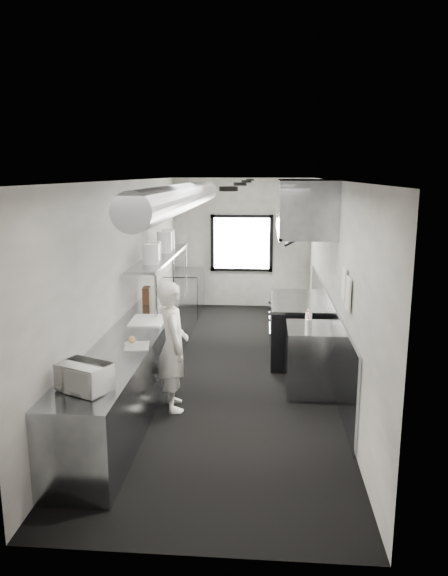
% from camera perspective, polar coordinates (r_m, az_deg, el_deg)
% --- Properties ---
extents(floor, '(3.00, 8.00, 0.01)m').
position_cam_1_polar(floor, '(8.11, 0.53, -8.74)').
color(floor, black).
rests_on(floor, ground).
extents(ceiling, '(3.00, 8.00, 0.01)m').
position_cam_1_polar(ceiling, '(7.57, 0.57, 11.45)').
color(ceiling, silver).
rests_on(ceiling, wall_back).
extents(wall_back, '(3.00, 0.02, 2.80)m').
position_cam_1_polar(wall_back, '(11.66, 1.91, 4.82)').
color(wall_back, silver).
rests_on(wall_back, floor).
extents(wall_front, '(3.00, 0.02, 2.80)m').
position_cam_1_polar(wall_front, '(3.89, -3.59, -10.49)').
color(wall_front, silver).
rests_on(wall_front, floor).
extents(wall_left, '(0.02, 8.00, 2.80)m').
position_cam_1_polar(wall_left, '(7.96, -10.29, 1.15)').
color(wall_left, silver).
rests_on(wall_left, floor).
extents(wall_right, '(0.02, 8.00, 2.80)m').
position_cam_1_polar(wall_right, '(7.76, 11.66, 0.82)').
color(wall_right, silver).
rests_on(wall_right, floor).
extents(wall_cladding, '(0.03, 5.50, 1.10)m').
position_cam_1_polar(wall_cladding, '(8.26, 11.02, -4.56)').
color(wall_cladding, gray).
rests_on(wall_cladding, wall_right).
extents(hvac_duct, '(0.40, 6.40, 0.40)m').
position_cam_1_polar(hvac_duct, '(8.05, -4.28, 9.69)').
color(hvac_duct, '#9A9CA2').
rests_on(hvac_duct, ceiling).
extents(service_window, '(1.36, 0.05, 1.25)m').
position_cam_1_polar(service_window, '(11.63, 1.90, 4.80)').
color(service_window, white).
rests_on(service_window, wall_back).
extents(exhaust_hood, '(0.81, 2.20, 0.88)m').
position_cam_1_polar(exhaust_hood, '(8.29, 8.57, 8.55)').
color(exhaust_hood, gray).
rests_on(exhaust_hood, ceiling).
extents(prep_counter, '(0.70, 6.00, 0.90)m').
position_cam_1_polar(prep_counter, '(7.65, -8.41, -6.60)').
color(prep_counter, gray).
rests_on(prep_counter, floor).
extents(pass_shelf, '(0.45, 3.00, 0.68)m').
position_cam_1_polar(pass_shelf, '(8.83, -6.75, 3.24)').
color(pass_shelf, gray).
rests_on(pass_shelf, prep_counter).
extents(range, '(0.88, 1.60, 0.94)m').
position_cam_1_polar(range, '(8.62, 7.78, -4.28)').
color(range, black).
rests_on(range, floor).
extents(bottle_station, '(0.65, 0.80, 0.90)m').
position_cam_1_polar(bottle_station, '(7.31, 9.26, -7.55)').
color(bottle_station, gray).
rests_on(bottle_station, floor).
extents(far_work_table, '(0.70, 1.20, 0.90)m').
position_cam_1_polar(far_work_table, '(11.16, -4.23, -0.50)').
color(far_work_table, gray).
rests_on(far_work_table, floor).
extents(notice_sheet_a, '(0.02, 0.28, 0.38)m').
position_cam_1_polar(notice_sheet_a, '(6.56, 12.74, 0.47)').
color(notice_sheet_a, white).
rests_on(notice_sheet_a, wall_right).
extents(notice_sheet_b, '(0.02, 0.28, 0.38)m').
position_cam_1_polar(notice_sheet_b, '(6.23, 13.16, -0.64)').
color(notice_sheet_b, white).
rests_on(notice_sheet_b, wall_right).
extents(line_cook, '(0.55, 0.68, 1.62)m').
position_cam_1_polar(line_cook, '(6.64, -5.49, -6.21)').
color(line_cook, white).
rests_on(line_cook, floor).
extents(microwave, '(0.54, 0.49, 0.27)m').
position_cam_1_polar(microwave, '(5.21, -14.75, -9.20)').
color(microwave, silver).
rests_on(microwave, prep_counter).
extents(deli_tub_a, '(0.14, 0.14, 0.09)m').
position_cam_1_polar(deli_tub_a, '(5.65, -14.52, -8.44)').
color(deli_tub_a, silver).
rests_on(deli_tub_a, prep_counter).
extents(deli_tub_b, '(0.18, 0.18, 0.10)m').
position_cam_1_polar(deli_tub_b, '(5.70, -15.12, -8.28)').
color(deli_tub_b, silver).
rests_on(deli_tub_b, prep_counter).
extents(newspaper, '(0.34, 0.40, 0.01)m').
position_cam_1_polar(newspaper, '(6.40, -9.29, -6.14)').
color(newspaper, silver).
rests_on(newspaper, prep_counter).
extents(small_plate, '(0.24, 0.24, 0.02)m').
position_cam_1_polar(small_plate, '(6.48, -9.82, -5.88)').
color(small_plate, silver).
rests_on(small_plate, prep_counter).
extents(pastry, '(0.09, 0.09, 0.09)m').
position_cam_1_polar(pastry, '(6.47, -9.83, -5.45)').
color(pastry, tan).
rests_on(pastry, small_plate).
extents(cutting_board, '(0.48, 0.62, 0.02)m').
position_cam_1_polar(cutting_board, '(7.43, -8.19, -3.45)').
color(cutting_board, silver).
rests_on(cutting_board, prep_counter).
extents(knife_block, '(0.13, 0.24, 0.26)m').
position_cam_1_polar(knife_block, '(8.42, -8.27, -0.77)').
color(knife_block, '#57331E').
rests_on(knife_block, prep_counter).
extents(plate_stack_a, '(0.29, 0.29, 0.30)m').
position_cam_1_polar(plate_stack_a, '(8.02, -7.84, 3.63)').
color(plate_stack_a, silver).
rests_on(plate_stack_a, pass_shelf).
extents(plate_stack_b, '(0.29, 0.29, 0.29)m').
position_cam_1_polar(plate_stack_b, '(8.39, -7.51, 3.99)').
color(plate_stack_b, silver).
rests_on(plate_stack_b, pass_shelf).
extents(plate_stack_c, '(0.33, 0.33, 0.36)m').
position_cam_1_polar(plate_stack_c, '(9.12, -6.39, 4.91)').
color(plate_stack_c, silver).
rests_on(plate_stack_c, pass_shelf).
extents(plate_stack_d, '(0.30, 0.30, 0.36)m').
position_cam_1_polar(plate_stack_d, '(9.51, -6.01, 5.20)').
color(plate_stack_d, silver).
rests_on(plate_stack_d, pass_shelf).
extents(squeeze_bottle_a, '(0.09, 0.09, 0.20)m').
position_cam_1_polar(squeeze_bottle_a, '(6.82, 8.99, -4.14)').
color(squeeze_bottle_a, silver).
rests_on(squeeze_bottle_a, bottle_station).
extents(squeeze_bottle_b, '(0.08, 0.08, 0.18)m').
position_cam_1_polar(squeeze_bottle_b, '(7.02, 8.96, -3.73)').
color(squeeze_bottle_b, silver).
rests_on(squeeze_bottle_b, bottle_station).
extents(squeeze_bottle_c, '(0.08, 0.08, 0.19)m').
position_cam_1_polar(squeeze_bottle_c, '(7.12, 9.13, -3.46)').
color(squeeze_bottle_c, silver).
rests_on(squeeze_bottle_c, bottle_station).
extents(squeeze_bottle_d, '(0.06, 0.06, 0.16)m').
position_cam_1_polar(squeeze_bottle_d, '(7.29, 8.90, -3.21)').
color(squeeze_bottle_d, silver).
rests_on(squeeze_bottle_d, bottle_station).
extents(squeeze_bottle_e, '(0.07, 0.07, 0.17)m').
position_cam_1_polar(squeeze_bottle_e, '(7.43, 9.07, -2.90)').
color(squeeze_bottle_e, silver).
rests_on(squeeze_bottle_e, bottle_station).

